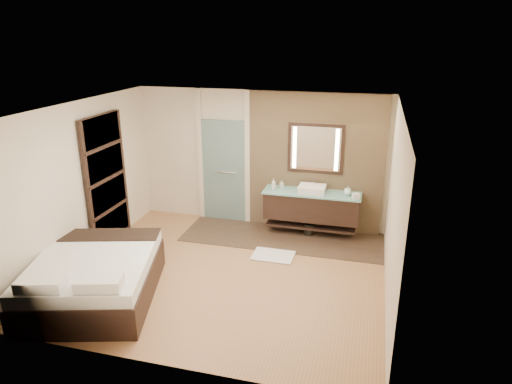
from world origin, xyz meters
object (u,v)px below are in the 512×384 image
(mirror_unit, at_px, (316,149))
(waste_bin, at_px, (309,229))
(bed, at_px, (94,278))
(vanity, at_px, (312,206))

(mirror_unit, xyz_separation_m, waste_bin, (-0.02, -0.31, -1.53))
(bed, height_order, waste_bin, bed)
(vanity, bearing_deg, bed, -131.77)
(vanity, xyz_separation_m, waste_bin, (-0.02, -0.07, -0.46))
(mirror_unit, height_order, waste_bin, mirror_unit)
(mirror_unit, distance_m, waste_bin, 1.56)
(waste_bin, bearing_deg, bed, -132.17)
(bed, bearing_deg, vanity, 32.39)
(waste_bin, bearing_deg, vanity, 71.26)
(mirror_unit, bearing_deg, vanity, -90.00)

